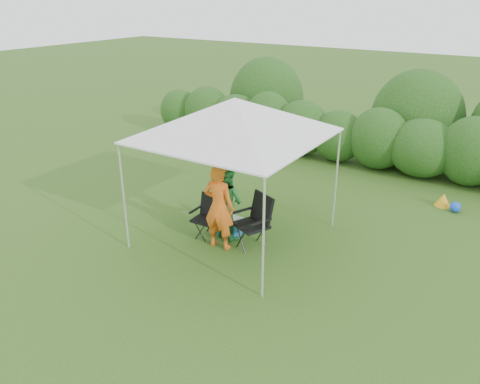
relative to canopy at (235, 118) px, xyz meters
The scene contains 10 objects.
ground 2.51m from the canopy, 90.00° to the right, with size 70.00×70.00×0.00m, color #385D1D.
hedge 5.74m from the canopy, 90.00° to the left, with size 13.22×1.53×1.80m.
canopy is the anchor object (origin of this frame).
chair_right 1.95m from the canopy, 11.20° to the right, with size 0.80×0.77×1.05m.
chair_left 2.05m from the canopy, 151.57° to the right, with size 0.55×0.50×0.86m.
man 1.70m from the canopy, 92.35° to the right, with size 0.62×0.41×1.70m, color orange.
woman 1.72m from the canopy, 155.14° to the right, with size 0.73×0.57×1.50m, color #277A36.
cooler 2.27m from the canopy, behind, with size 0.48×0.36×0.39m.
bottle 1.96m from the canopy, 145.83° to the right, with size 0.06×0.06×0.23m, color #592D0C.
lawn_toy 5.55m from the canopy, 48.23° to the left, with size 0.61×0.50×0.30m.
Camera 1 is at (4.61, -6.57, 4.58)m, focal length 35.00 mm.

